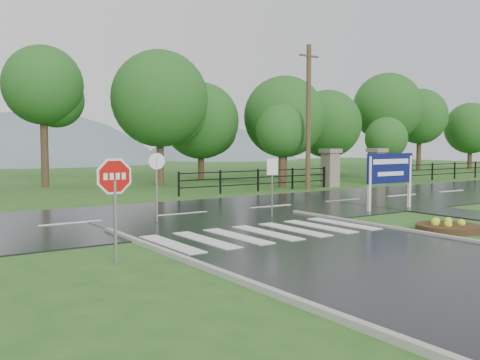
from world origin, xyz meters
TOP-DOWN VIEW (x-y plane):
  - ground at (0.00, 0.00)m, footprint 120.00×120.00m
  - main_road at (0.00, 10.00)m, footprint 90.00×8.00m
  - walkway at (8.50, 4.00)m, footprint 2.20×11.00m
  - crosswalk at (0.00, 5.00)m, footprint 6.50×2.80m
  - pillar_west at (13.00, 16.00)m, footprint 1.00×1.00m
  - pillar_east at (17.00, 16.00)m, footprint 1.00×1.00m
  - fence_west at (7.75, 16.00)m, footprint 9.58×0.08m
  - fence_east at (27.75, 16.00)m, footprint 20.58×0.08m
  - hills at (3.49, 65.00)m, footprint 102.00×48.00m
  - treeline at (1.00, 24.00)m, footprint 83.20×5.20m
  - stop_sign at (-4.85, 3.95)m, footprint 1.08×0.05m
  - estate_billboard at (7.24, 6.73)m, footprint 2.50×0.11m
  - flower_bed at (4.83, 2.51)m, footprint 1.85×1.85m
  - reg_sign_small at (2.23, 7.62)m, footprint 0.45×0.06m
  - reg_sign_round at (-1.60, 8.73)m, footprint 0.51×0.16m
  - utility_pole_east at (10.82, 15.50)m, footprint 1.42×0.27m
  - entrance_tree_left at (10.59, 17.50)m, footprint 3.08×3.08m
  - entrance_tree_right at (19.60, 17.50)m, footprint 2.86×2.86m

SIDE VIEW (x-z plane):
  - hills at x=3.49m, z-range -39.54..8.46m
  - ground at x=0.00m, z-range 0.00..0.00m
  - main_road at x=0.00m, z-range -0.02..0.02m
  - walkway at x=8.50m, z-range -0.02..0.02m
  - treeline at x=1.00m, z-range -5.00..5.00m
  - crosswalk at x=0.00m, z-range 0.05..0.07m
  - flower_bed at x=4.83m, z-range -0.05..0.32m
  - fence_west at x=7.75m, z-range 0.12..1.32m
  - fence_east at x=27.75m, z-range 0.14..1.34m
  - pillar_west at x=13.00m, z-range 0.06..2.30m
  - pillar_east at x=17.00m, z-range 0.06..2.30m
  - reg_sign_round at x=-1.60m, z-range 0.30..2.56m
  - reg_sign_small at x=2.23m, z-range 0.44..2.48m
  - estate_billboard at x=7.24m, z-range 0.41..2.60m
  - stop_sign at x=-4.85m, z-range 0.49..2.91m
  - entrance_tree_right at x=19.60m, z-range 0.70..5.03m
  - entrance_tree_left at x=10.59m, z-range 0.84..5.66m
  - utility_pole_east at x=10.82m, z-range 0.07..8.03m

